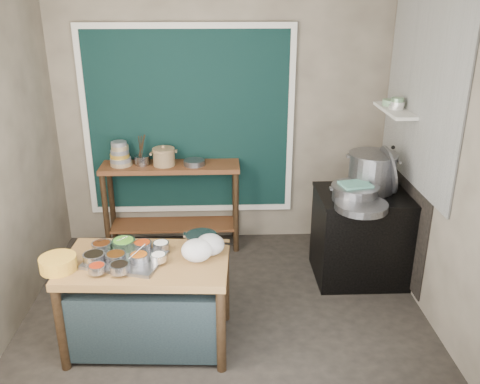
{
  "coord_description": "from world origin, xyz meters",
  "views": [
    {
      "loc": [
        -0.02,
        -3.8,
        2.65
      ],
      "look_at": [
        0.14,
        0.25,
        1.04
      ],
      "focal_mm": 38.0,
      "sensor_mm": 36.0,
      "label": 1
    }
  ],
  "objects_px": {
    "condiment_tray": "(125,260)",
    "steamer": "(355,193)",
    "yellow_basin": "(58,263)",
    "utensil_cup": "(142,160)",
    "stove_block": "(363,237)",
    "saucepan": "(201,242)",
    "stock_pot": "(372,172)",
    "ceramic_crock": "(164,158)",
    "back_counter": "(172,206)",
    "prep_table": "(149,302)"
  },
  "relations": [
    {
      "from": "prep_table",
      "to": "stock_pot",
      "type": "distance_m",
      "value": 2.36
    },
    {
      "from": "saucepan",
      "to": "steamer",
      "type": "height_order",
      "value": "steamer"
    },
    {
      "from": "utensil_cup",
      "to": "yellow_basin",
      "type": "bearing_deg",
      "value": -101.71
    },
    {
      "from": "back_counter",
      "to": "condiment_tray",
      "type": "height_order",
      "value": "back_counter"
    },
    {
      "from": "saucepan",
      "to": "steamer",
      "type": "bearing_deg",
      "value": 41.78
    },
    {
      "from": "back_counter",
      "to": "stove_block",
      "type": "xyz_separation_m",
      "value": [
        1.9,
        -0.73,
        -0.05
      ]
    },
    {
      "from": "saucepan",
      "to": "stock_pot",
      "type": "relative_size",
      "value": 0.54
    },
    {
      "from": "condiment_tray",
      "to": "ceramic_crock",
      "type": "height_order",
      "value": "ceramic_crock"
    },
    {
      "from": "stove_block",
      "to": "yellow_basin",
      "type": "bearing_deg",
      "value": -157.46
    },
    {
      "from": "yellow_basin",
      "to": "prep_table",
      "type": "bearing_deg",
      "value": 10.4
    },
    {
      "from": "condiment_tray",
      "to": "yellow_basin",
      "type": "height_order",
      "value": "yellow_basin"
    },
    {
      "from": "condiment_tray",
      "to": "stove_block",
      "type": "bearing_deg",
      "value": 24.53
    },
    {
      "from": "yellow_basin",
      "to": "stock_pot",
      "type": "distance_m",
      "value": 2.87
    },
    {
      "from": "condiment_tray",
      "to": "steamer",
      "type": "bearing_deg",
      "value": 22.73
    },
    {
      "from": "ceramic_crock",
      "to": "steamer",
      "type": "distance_m",
      "value": 1.99
    },
    {
      "from": "utensil_cup",
      "to": "steamer",
      "type": "height_order",
      "value": "utensil_cup"
    },
    {
      "from": "stock_pot",
      "to": "saucepan",
      "type": "bearing_deg",
      "value": -150.27
    },
    {
      "from": "saucepan",
      "to": "stock_pot",
      "type": "xyz_separation_m",
      "value": [
        1.58,
        0.9,
        0.24
      ]
    },
    {
      "from": "condiment_tray",
      "to": "steamer",
      "type": "distance_m",
      "value": 2.11
    },
    {
      "from": "stock_pot",
      "to": "back_counter",
      "type": "bearing_deg",
      "value": 161.98
    },
    {
      "from": "yellow_basin",
      "to": "steamer",
      "type": "height_order",
      "value": "steamer"
    },
    {
      "from": "back_counter",
      "to": "steamer",
      "type": "distance_m",
      "value": 2.0
    },
    {
      "from": "stove_block",
      "to": "condiment_tray",
      "type": "height_order",
      "value": "stove_block"
    },
    {
      "from": "ceramic_crock",
      "to": "steamer",
      "type": "bearing_deg",
      "value": -25.41
    },
    {
      "from": "stove_block",
      "to": "prep_table",
      "type": "bearing_deg",
      "value": -153.99
    },
    {
      "from": "yellow_basin",
      "to": "ceramic_crock",
      "type": "bearing_deg",
      "value": 71.17
    },
    {
      "from": "steamer",
      "to": "back_counter",
      "type": "bearing_deg",
      "value": 153.21
    },
    {
      "from": "stove_block",
      "to": "saucepan",
      "type": "xyz_separation_m",
      "value": [
        -1.53,
        -0.81,
        0.39
      ]
    },
    {
      "from": "saucepan",
      "to": "condiment_tray",
      "type": "bearing_deg",
      "value": -149.09
    },
    {
      "from": "saucepan",
      "to": "stock_pot",
      "type": "bearing_deg",
      "value": 45.73
    },
    {
      "from": "ceramic_crock",
      "to": "stove_block",
      "type": "bearing_deg",
      "value": -19.83
    },
    {
      "from": "utensil_cup",
      "to": "back_counter",
      "type": "bearing_deg",
      "value": -1.84
    },
    {
      "from": "saucepan",
      "to": "ceramic_crock",
      "type": "xyz_separation_m",
      "value": [
        -0.43,
        1.51,
        0.21
      ]
    },
    {
      "from": "back_counter",
      "to": "yellow_basin",
      "type": "relative_size",
      "value": 5.43
    },
    {
      "from": "stove_block",
      "to": "back_counter",
      "type": "bearing_deg",
      "value": 158.98
    },
    {
      "from": "yellow_basin",
      "to": "saucepan",
      "type": "xyz_separation_m",
      "value": [
        1.03,
        0.26,
        0.02
      ]
    },
    {
      "from": "stock_pot",
      "to": "steamer",
      "type": "distance_m",
      "value": 0.34
    },
    {
      "from": "yellow_basin",
      "to": "stock_pot",
      "type": "xyz_separation_m",
      "value": [
        2.61,
        1.16,
        0.26
      ]
    },
    {
      "from": "yellow_basin",
      "to": "stock_pot",
      "type": "relative_size",
      "value": 0.57
    },
    {
      "from": "stove_block",
      "to": "ceramic_crock",
      "type": "distance_m",
      "value": 2.17
    },
    {
      "from": "condiment_tray",
      "to": "saucepan",
      "type": "height_order",
      "value": "saucepan"
    },
    {
      "from": "utensil_cup",
      "to": "ceramic_crock",
      "type": "relative_size",
      "value": 0.67
    },
    {
      "from": "yellow_basin",
      "to": "utensil_cup",
      "type": "height_order",
      "value": "utensil_cup"
    },
    {
      "from": "stove_block",
      "to": "saucepan",
      "type": "bearing_deg",
      "value": -152.2
    },
    {
      "from": "condiment_tray",
      "to": "stock_pot",
      "type": "bearing_deg",
      "value": 26.11
    },
    {
      "from": "condiment_tray",
      "to": "back_counter",
      "type": "bearing_deg",
      "value": 83.24
    },
    {
      "from": "condiment_tray",
      "to": "yellow_basin",
      "type": "relative_size",
      "value": 2.09
    },
    {
      "from": "back_counter",
      "to": "prep_table",
      "type": "bearing_deg",
      "value": -91.7
    },
    {
      "from": "saucepan",
      "to": "utensil_cup",
      "type": "relative_size",
      "value": 1.54
    },
    {
      "from": "stove_block",
      "to": "condiment_tray",
      "type": "distance_m",
      "value": 2.33
    }
  ]
}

